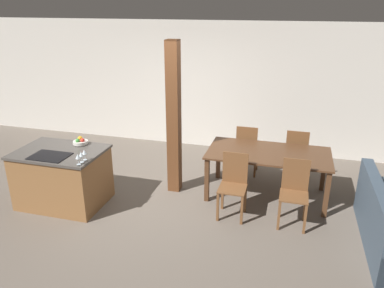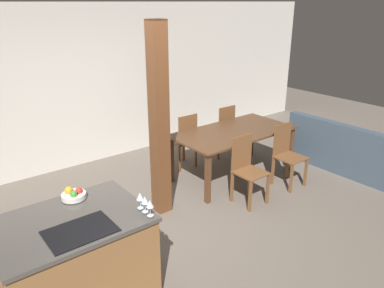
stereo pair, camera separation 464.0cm
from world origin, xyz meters
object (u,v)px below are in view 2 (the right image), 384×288
(dining_table, at_px, (233,136))
(dining_chair_far_right, at_px, (222,130))
(dining_chair_far_left, at_px, (184,140))
(wine_glass_far, at_px, (140,197))
(dining_chair_near_left, at_px, (247,168))
(fruit_bowl, at_px, (74,195))
(dining_chair_near_right, at_px, (287,154))
(timber_post, at_px, (159,123))
(kitchen_island, at_px, (75,261))
(wine_glass_middle, at_px, (145,200))
(wine_glass_near, at_px, (150,204))
(couch, at_px, (346,152))

(dining_table, height_order, dining_chair_far_right, dining_chair_far_right)
(dining_chair_far_left, height_order, dining_chair_far_right, same)
(wine_glass_far, distance_m, dining_chair_near_left, 2.22)
(fruit_bowl, bearing_deg, dining_chair_far_left, 31.52)
(dining_chair_near_right, xyz_separation_m, timber_post, (-1.97, 0.53, 0.75))
(kitchen_island, distance_m, dining_chair_far_left, 3.24)
(dining_chair_far_left, bearing_deg, wine_glass_far, 45.24)
(wine_glass_far, bearing_deg, dining_chair_near_right, 11.77)
(wine_glass_far, distance_m, dining_table, 2.87)
(wine_glass_middle, height_order, timber_post, timber_post)
(fruit_bowl, xyz_separation_m, wine_glass_far, (0.41, -0.56, 0.08))
(wine_glass_near, height_order, wine_glass_far, same)
(dining_chair_far_right, xyz_separation_m, timber_post, (-1.97, -0.94, 0.75))
(dining_chair_near_right, distance_m, dining_chair_far_left, 1.72)
(wine_glass_middle, xyz_separation_m, wine_glass_far, (0.00, 0.08, 0.00))
(fruit_bowl, xyz_separation_m, dining_chair_far_left, (2.48, 1.52, -0.44))
(kitchen_island, height_order, couch, kitchen_island)
(dining_chair_far_right, bearing_deg, kitchen_island, 27.68)
(dining_table, bearing_deg, dining_chair_near_right, -59.17)
(kitchen_island, xyz_separation_m, dining_chair_far_right, (3.54, 1.86, 0.05))
(kitchen_island, bearing_deg, dining_chair_far_right, 27.68)
(wine_glass_middle, bearing_deg, kitchen_island, 151.59)
(wine_glass_near, relative_size, wine_glass_middle, 1.00)
(wine_glass_near, xyz_separation_m, couch, (4.27, 0.55, -0.75))
(wine_glass_near, distance_m, wine_glass_far, 0.17)
(dining_chair_far_left, bearing_deg, dining_chair_near_right, 120.83)
(kitchen_island, bearing_deg, dining_table, 19.86)
(dining_chair_near_left, bearing_deg, wine_glass_far, -163.47)
(dining_chair_near_right, bearing_deg, timber_post, 164.91)
(wine_glass_near, bearing_deg, timber_post, 53.46)
(wine_glass_far, height_order, dining_chair_near_left, wine_glass_far)
(kitchen_island, relative_size, couch, 0.69)
(kitchen_island, relative_size, fruit_bowl, 5.62)
(kitchen_island, height_order, timber_post, timber_post)
(wine_glass_middle, xyz_separation_m, dining_table, (2.51, 1.44, -0.35))
(dining_chair_far_right, bearing_deg, dining_chair_far_left, 0.00)
(wine_glass_far, height_order, couch, wine_glass_far)
(wine_glass_far, xyz_separation_m, dining_chair_near_left, (2.07, 0.61, -0.52))
(wine_glass_far, height_order, dining_chair_near_right, wine_glass_far)
(dining_chair_far_right, bearing_deg, dining_chair_near_right, 90.00)
(wine_glass_far, distance_m, couch, 4.35)
(kitchen_island, xyz_separation_m, dining_table, (3.10, 1.12, 0.23))
(wine_glass_far, height_order, dining_chair_far_left, wine_glass_far)
(dining_chair_far_left, bearing_deg, dining_chair_near_left, 90.00)
(fruit_bowl, xyz_separation_m, wine_glass_near, (0.41, -0.73, 0.08))
(dining_chair_far_left, distance_m, timber_post, 1.63)
(dining_chair_far_left, relative_size, dining_chair_far_right, 1.00)
(fruit_bowl, xyz_separation_m, dining_table, (2.92, 0.79, -0.27))
(dining_chair_near_left, xyz_separation_m, dining_chair_near_right, (0.88, 0.00, 0.00))
(kitchen_island, height_order, fruit_bowl, fruit_bowl)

